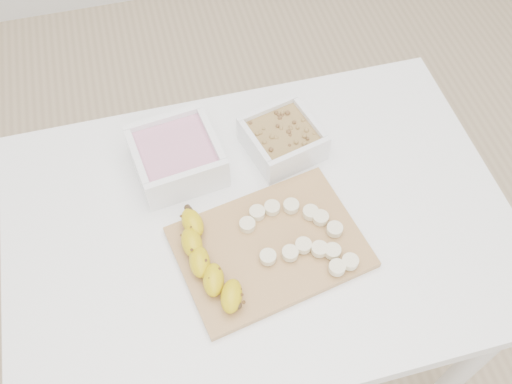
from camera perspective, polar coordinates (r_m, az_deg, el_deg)
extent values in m
plane|color=#C6AD89|center=(1.82, 0.25, -15.11)|extent=(3.50, 3.50, 0.00)
cube|color=white|center=(1.15, 0.38, -3.41)|extent=(1.00, 0.70, 0.04)
cylinder|color=white|center=(1.52, 20.34, -15.98)|extent=(0.05, 0.05, 0.71)
cylinder|color=white|center=(1.64, -17.54, -4.78)|extent=(0.05, 0.05, 0.71)
cylinder|color=white|center=(1.72, 12.10, 1.63)|extent=(0.05, 0.05, 0.71)
cube|color=white|center=(1.19, -7.95, 3.58)|extent=(0.19, 0.19, 0.08)
cube|color=#CC83A0|center=(1.18, -7.97, 3.68)|extent=(0.16, 0.16, 0.05)
cube|color=white|center=(1.21, 2.67, 5.35)|extent=(0.18, 0.18, 0.07)
cube|color=olive|center=(1.21, 2.67, 5.44)|extent=(0.15, 0.15, 0.04)
cube|color=#AF834F|center=(1.10, 1.39, -5.51)|extent=(0.38, 0.30, 0.01)
cylinder|color=beige|center=(1.10, -0.87, -3.29)|extent=(0.03, 0.03, 0.01)
cylinder|color=beige|center=(1.12, 0.12, -2.08)|extent=(0.03, 0.03, 0.01)
cylinder|color=beige|center=(1.12, 1.62, -1.59)|extent=(0.03, 0.03, 0.01)
cylinder|color=beige|center=(1.13, 3.53, -1.41)|extent=(0.03, 0.03, 0.01)
cylinder|color=beige|center=(1.12, 5.48, -2.05)|extent=(0.03, 0.03, 0.01)
cylinder|color=beige|center=(1.12, 6.48, -2.58)|extent=(0.03, 0.03, 0.01)
cylinder|color=beige|center=(1.11, 7.87, -3.71)|extent=(0.03, 0.03, 0.01)
cylinder|color=beige|center=(1.07, 1.20, -6.51)|extent=(0.03, 0.03, 0.01)
cylinder|color=beige|center=(1.07, 3.43, -6.13)|extent=(0.03, 0.03, 0.01)
cylinder|color=beige|center=(1.08, 4.76, -5.35)|extent=(0.03, 0.03, 0.01)
cylinder|color=beige|center=(1.08, 6.36, -5.69)|extent=(0.03, 0.03, 0.01)
cylinder|color=beige|center=(1.08, 7.67, -5.88)|extent=(0.03, 0.03, 0.01)
cylinder|color=beige|center=(1.07, 9.39, -6.89)|extent=(0.03, 0.03, 0.01)
cylinder|color=beige|center=(1.06, 8.11, -7.49)|extent=(0.03, 0.03, 0.01)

